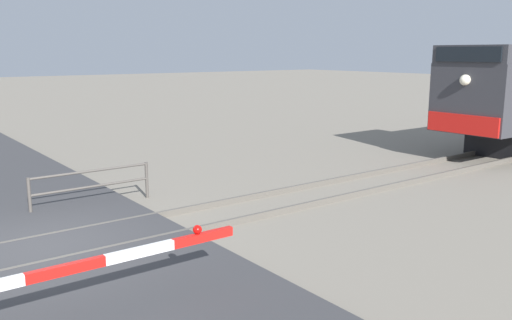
# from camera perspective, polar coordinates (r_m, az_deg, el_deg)

# --- Properties ---
(ground_plane) EXTENTS (160.00, 160.00, 0.00)m
(ground_plane) POSITION_cam_1_polar(r_m,az_deg,el_deg) (11.05, -21.99, -9.32)
(ground_plane) COLOR gray
(rail_track_left) EXTENTS (0.08, 80.00, 0.15)m
(rail_track_left) POSITION_cam_1_polar(r_m,az_deg,el_deg) (11.68, -22.95, -7.89)
(rail_track_left) COLOR #59544C
(rail_track_left) RESTS_ON ground_plane
(rail_track_right) EXTENTS (0.08, 80.00, 0.15)m
(rail_track_right) POSITION_cam_1_polar(r_m,az_deg,el_deg) (10.37, -20.96, -10.16)
(rail_track_right) COLOR #59544C
(rail_track_right) RESTS_ON ground_plane
(road_surface) EXTENTS (36.00, 5.58, 0.14)m
(road_surface) POSITION_cam_1_polar(r_m,az_deg,el_deg) (11.02, -22.02, -8.97)
(road_surface) COLOR #38383A
(road_surface) RESTS_ON ground_plane
(guard_railing) EXTENTS (0.08, 3.00, 0.95)m
(guard_railing) POSITION_cam_1_polar(r_m,az_deg,el_deg) (13.73, -17.02, -2.28)
(guard_railing) COLOR #4C4742
(guard_railing) RESTS_ON ground_plane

